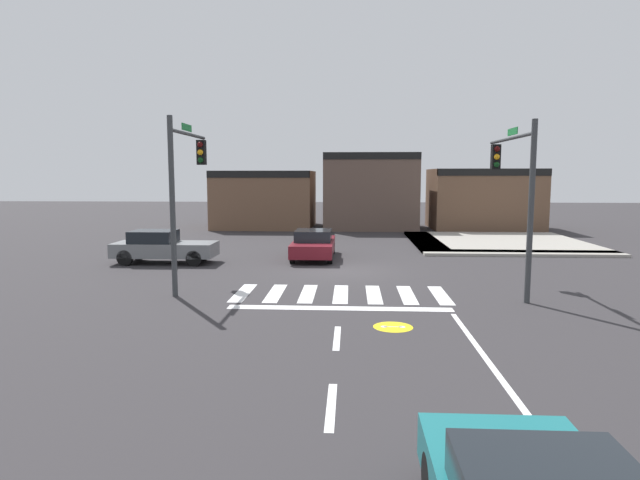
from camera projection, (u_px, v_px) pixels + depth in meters
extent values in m
plane|color=#302D30|center=(343.00, 271.00, 22.79)|extent=(120.00, 120.00, 0.00)
cube|color=silver|center=(243.00, 293.00, 18.52)|extent=(0.49, 2.89, 0.01)
cube|color=silver|center=(275.00, 293.00, 18.46)|extent=(0.49, 2.89, 0.01)
cube|color=silver|center=(308.00, 293.00, 18.40)|extent=(0.49, 2.89, 0.01)
cube|color=silver|center=(341.00, 294.00, 18.33)|extent=(0.49, 2.89, 0.01)
cube|color=silver|center=(374.00, 294.00, 18.27)|extent=(0.49, 2.89, 0.01)
cube|color=silver|center=(407.00, 295.00, 18.21)|extent=(0.49, 2.89, 0.01)
cube|color=silver|center=(440.00, 295.00, 18.14)|extent=(0.49, 2.89, 0.01)
cube|color=white|center=(340.00, 308.00, 16.35)|extent=(6.80, 0.50, 0.01)
cube|color=white|center=(337.00, 338.00, 13.38)|extent=(0.16, 2.00, 0.01)
cube|color=white|center=(331.00, 406.00, 9.41)|extent=(0.16, 2.00, 0.01)
cylinder|color=yellow|center=(393.00, 327.00, 14.33)|extent=(1.06, 1.06, 0.01)
cylinder|color=white|center=(384.00, 327.00, 14.34)|extent=(0.17, 0.17, 0.00)
cylinder|color=white|center=(402.00, 327.00, 14.32)|extent=(0.17, 0.17, 0.00)
cube|color=white|center=(393.00, 327.00, 14.33)|extent=(0.48, 0.04, 0.00)
cube|color=#9E998E|center=(522.00, 253.00, 27.43)|extent=(10.00, 1.60, 0.15)
cube|color=#9E998E|center=(425.00, 241.00, 32.43)|extent=(1.60, 10.00, 0.15)
cube|color=#9E998E|center=(497.00, 242.00, 32.19)|extent=(10.00, 10.00, 0.15)
cube|color=brown|center=(266.00, 199.00, 42.14)|extent=(7.39, 6.82, 4.34)
cube|color=black|center=(258.00, 174.00, 38.73)|extent=(7.39, 0.50, 0.50)
cube|color=brown|center=(370.00, 191.00, 41.11)|extent=(6.88, 5.81, 5.63)
cube|color=black|center=(372.00, 156.00, 38.12)|extent=(6.88, 0.50, 0.50)
cube|color=brown|center=(483.00, 199.00, 40.80)|extent=(7.77, 6.02, 4.48)
cube|color=black|center=(494.00, 172.00, 37.78)|extent=(7.77, 0.50, 0.50)
cylinder|color=#383A3D|center=(172.00, 207.00, 17.67)|extent=(0.18, 0.18, 5.91)
cylinder|color=#383A3D|center=(189.00, 134.00, 19.36)|extent=(0.12, 4.02, 0.12)
cube|color=black|center=(201.00, 152.00, 21.04)|extent=(0.32, 0.32, 0.95)
sphere|color=#470A0A|center=(200.00, 145.00, 20.84)|extent=(0.22, 0.22, 0.22)
sphere|color=orange|center=(200.00, 152.00, 20.88)|extent=(0.22, 0.22, 0.22)
sphere|color=#0C3814|center=(200.00, 160.00, 20.91)|extent=(0.22, 0.22, 0.22)
cube|color=#197233|center=(187.00, 128.00, 19.14)|extent=(0.03, 1.10, 0.24)
cylinder|color=#383A3D|center=(531.00, 213.00, 16.73)|extent=(0.18, 0.18, 5.70)
cylinder|color=#383A3D|center=(510.00, 139.00, 18.94)|extent=(0.12, 5.05, 0.12)
cube|color=black|center=(496.00, 157.00, 20.83)|extent=(0.32, 0.32, 0.95)
sphere|color=#470A0A|center=(497.00, 149.00, 20.63)|extent=(0.22, 0.22, 0.22)
sphere|color=orange|center=(497.00, 157.00, 20.67)|extent=(0.22, 0.22, 0.22)
sphere|color=#0C3814|center=(497.00, 165.00, 20.70)|extent=(0.22, 0.22, 0.22)
cube|color=#197233|center=(513.00, 132.00, 18.67)|extent=(0.03, 1.10, 0.24)
cube|color=maroon|center=(314.00, 247.00, 26.21)|extent=(1.94, 4.68, 0.60)
cube|color=black|center=(313.00, 235.00, 26.06)|extent=(1.71, 1.98, 0.52)
cylinder|color=black|center=(330.00, 257.00, 24.62)|extent=(0.22, 0.60, 0.60)
cylinder|color=black|center=(292.00, 257.00, 24.72)|extent=(0.22, 0.60, 0.60)
cylinder|color=black|center=(332.00, 248.00, 27.78)|extent=(0.22, 0.60, 0.60)
cylinder|color=black|center=(299.00, 248.00, 27.87)|extent=(0.22, 0.60, 0.60)
cube|color=slate|center=(165.00, 249.00, 24.76)|extent=(4.59, 1.81, 0.64)
cube|color=black|center=(154.00, 236.00, 24.72)|extent=(1.94, 1.60, 0.55)
cylinder|color=black|center=(204.00, 253.00, 25.50)|extent=(0.71, 0.22, 0.71)
cylinder|color=black|center=(194.00, 258.00, 23.92)|extent=(0.71, 0.22, 0.71)
cylinder|color=black|center=(139.00, 253.00, 25.67)|extent=(0.71, 0.22, 0.71)
cylinder|color=black|center=(125.00, 258.00, 24.09)|extent=(0.71, 0.22, 0.71)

